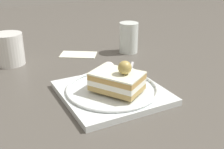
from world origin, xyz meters
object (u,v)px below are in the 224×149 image
(dessert_plate, at_px, (112,91))
(whipped_cream_dollop, at_px, (108,68))
(fork, at_px, (130,72))
(drink_glass_far, at_px, (9,51))
(cake_slice, at_px, (118,80))
(drink_glass_near, at_px, (129,39))
(folded_napkin, at_px, (78,54))

(dessert_plate, xyz_separation_m, whipped_cream_dollop, (-0.07, 0.03, 0.03))
(fork, distance_m, drink_glass_far, 0.35)
(cake_slice, xyz_separation_m, drink_glass_near, (-0.25, 0.18, -0.00))
(fork, bearing_deg, whipped_cream_dollop, -113.20)
(dessert_plate, height_order, drink_glass_far, drink_glass_far)
(fork, relative_size, drink_glass_far, 1.19)
(drink_glass_far, bearing_deg, drink_glass_near, 79.74)
(fork, bearing_deg, cake_slice, -47.10)
(drink_glass_near, height_order, drink_glass_far, drink_glass_near)
(fork, relative_size, drink_glass_near, 1.12)
(folded_napkin, bearing_deg, whipped_cream_dollop, -1.35)
(fork, bearing_deg, drink_glass_far, -136.53)
(cake_slice, distance_m, folded_napkin, 0.30)
(cake_slice, xyz_separation_m, folded_napkin, (-0.30, 0.03, -0.04))
(folded_napkin, bearing_deg, drink_glass_far, -94.78)
(whipped_cream_dollop, height_order, fork, whipped_cream_dollop)
(dessert_plate, height_order, drink_glass_near, drink_glass_near)
(fork, height_order, folded_napkin, fork)
(whipped_cream_dollop, relative_size, drink_glass_far, 0.35)
(whipped_cream_dollop, bearing_deg, fork, 66.80)
(fork, bearing_deg, drink_glass_near, 150.33)
(fork, distance_m, folded_napkin, 0.24)
(dessert_plate, xyz_separation_m, cake_slice, (0.02, 0.01, 0.03))
(dessert_plate, height_order, cake_slice, cake_slice)
(drink_glass_far, relative_size, folded_napkin, 0.81)
(drink_glass_near, height_order, folded_napkin, drink_glass_near)
(dessert_plate, relative_size, cake_slice, 1.68)
(drink_glass_far, bearing_deg, whipped_cream_dollop, 39.53)
(cake_slice, height_order, fork, cake_slice)
(drink_glass_near, xyz_separation_m, folded_napkin, (-0.05, -0.15, -0.04))
(fork, xyz_separation_m, folded_napkin, (-0.23, -0.04, -0.02))
(dessert_plate, bearing_deg, folded_napkin, 173.66)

